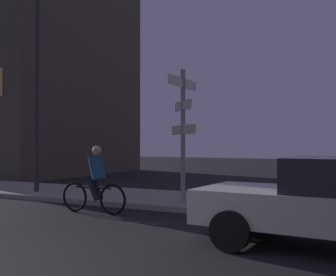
# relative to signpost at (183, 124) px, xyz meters

# --- Properties ---
(sidewalk_kerb) EXTENTS (40.00, 3.04, 0.14)m
(sidewalk_kerb) POSITION_rel_signpost_xyz_m (0.67, 0.81, -2.09)
(sidewalk_kerb) COLOR gray
(sidewalk_kerb) RESTS_ON ground_plane
(signpost) EXTENTS (1.20, 1.69, 3.44)m
(signpost) POSITION_rel_signpost_xyz_m (0.00, 0.00, 0.00)
(signpost) COLOR gray
(signpost) RESTS_ON sidewalk_kerb
(street_lamp) EXTENTS (1.67, 0.28, 6.66)m
(street_lamp) POSITION_rel_signpost_xyz_m (-4.95, 0.16, 1.88)
(street_lamp) COLOR #2D2D30
(street_lamp) RESTS_ON sidewalk_kerb
(cyclist) EXTENTS (1.82, 0.33, 1.61)m
(cyclist) POSITION_rel_signpost_xyz_m (-1.55, -1.66, -1.42)
(cyclist) COLOR black
(cyclist) RESTS_ON ground_plane
(building_left_block) EXTENTS (8.60, 9.75, 16.40)m
(building_left_block) POSITION_rel_signpost_xyz_m (-12.86, 7.56, 6.04)
(building_left_block) COLOR #4C443D
(building_left_block) RESTS_ON ground_plane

